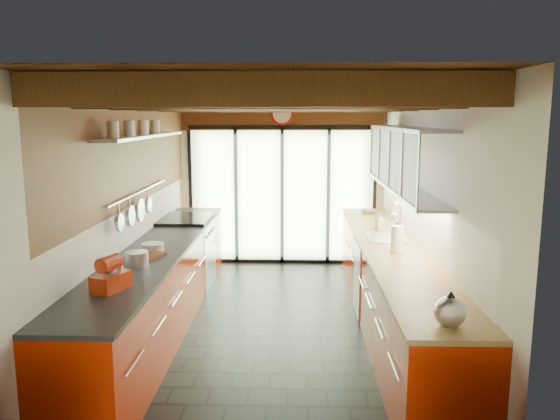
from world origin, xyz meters
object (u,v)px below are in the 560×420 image
Objects in this scene: stand_mixer at (111,276)px; kettle at (450,310)px; paper_towel at (397,239)px; bowl at (368,211)px; soap_bottle at (380,221)px.

stand_mixer is 1.25× the size of kettle.
bowl is at bearing 90.00° from paper_towel.
stand_mixer is 4.46m from bowl.
stand_mixer reaches higher than soap_bottle.
kettle reaches higher than soap_bottle.
soap_bottle is (0.00, 3.17, -0.01)m from kettle.
paper_towel is 1.17m from soap_bottle.
bowl is at bearing 90.00° from soap_bottle.
bowl is at bearing 55.30° from stand_mixer.
bowl is (0.00, 4.36, -0.09)m from kettle.
stand_mixer is at bearing -152.88° from paper_towel.
kettle is 1.41× the size of soap_bottle.
kettle is 4.37m from bowl.
kettle is (2.54, -0.70, -0.00)m from stand_mixer.
stand_mixer is 1.76× the size of soap_bottle.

